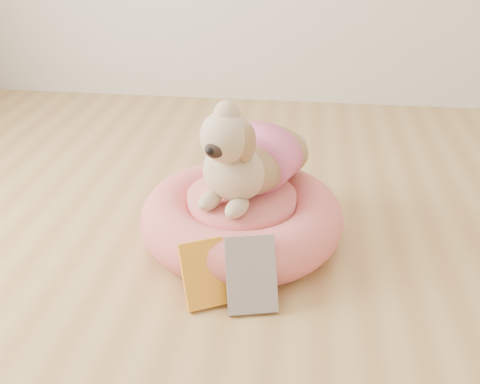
# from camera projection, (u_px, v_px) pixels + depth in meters

# --- Properties ---
(pet_bed) EXTENTS (0.72, 0.72, 0.18)m
(pet_bed) POSITION_uv_depth(u_px,v_px,m) (242.00, 217.00, 1.90)
(pet_bed) COLOR #D45E53
(pet_bed) RESTS_ON floor
(dog) EXTENTS (0.52, 0.61, 0.38)m
(dog) POSITION_uv_depth(u_px,v_px,m) (249.00, 141.00, 1.79)
(dog) COLOR brown
(dog) RESTS_ON pet_bed
(book_yellow) EXTENTS (0.17, 0.17, 0.19)m
(book_yellow) POSITION_uv_depth(u_px,v_px,m) (205.00, 274.00, 1.60)
(book_yellow) COLOR yellow
(book_yellow) RESTS_ON floor
(book_white) EXTENTS (0.18, 0.17, 0.21)m
(book_white) POSITION_uv_depth(u_px,v_px,m) (251.00, 274.00, 1.58)
(book_white) COLOR white
(book_white) RESTS_ON floor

